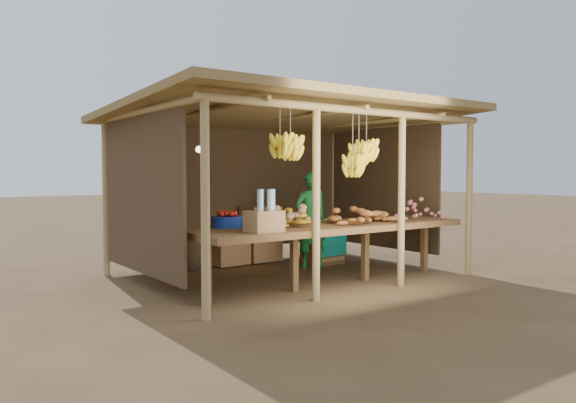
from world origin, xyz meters
TOP-DOWN VIEW (x-y plane):
  - ground at (0.00, 0.00)m, footprint 60.00×60.00m
  - stall_structure at (-0.07, -0.01)m, footprint 4.70×3.50m
  - counter at (0.00, -0.95)m, footprint 3.90×1.05m
  - potato_heap at (-0.68, -0.88)m, footprint 1.09×0.85m
  - sweet_potato_heap at (0.45, -1.08)m, footprint 1.05×0.71m
  - onion_heap at (1.39, -1.19)m, footprint 0.70×0.43m
  - banana_pile at (-0.57, -0.90)m, footprint 0.72×0.55m
  - tomato_basin at (-1.31, -0.54)m, footprint 0.38×0.38m
  - bottle_box at (-1.23, -1.24)m, footprint 0.39×0.31m
  - vendor at (0.61, 0.25)m, footprint 0.59×0.44m
  - tarp_crate at (1.02, 0.47)m, footprint 0.67×0.59m
  - carton_stack at (0.12, 1.20)m, footprint 1.19×0.47m
  - burlap_sacks at (-1.10, 1.20)m, footprint 0.84×0.44m

SIDE VIEW (x-z plane):
  - ground at x=0.00m, z-range 0.00..0.00m
  - burlap_sacks at x=-1.10m, z-range -0.04..0.56m
  - tarp_crate at x=1.02m, z-range -0.07..0.67m
  - carton_stack at x=0.12m, z-range -0.05..0.84m
  - counter at x=0.00m, z-range 0.34..1.14m
  - vendor at x=0.61m, z-range 0.00..1.48m
  - tomato_basin at x=-1.31m, z-range 0.78..0.98m
  - banana_pile at x=-0.57m, z-range 0.80..1.15m
  - onion_heap at x=1.39m, z-range 0.80..1.15m
  - sweet_potato_heap at x=0.45m, z-range 0.80..1.16m
  - potato_heap at x=-0.68m, z-range 0.80..1.16m
  - bottle_box at x=-1.23m, z-range 0.74..1.22m
  - stall_structure at x=-0.07m, z-range 0.70..3.13m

